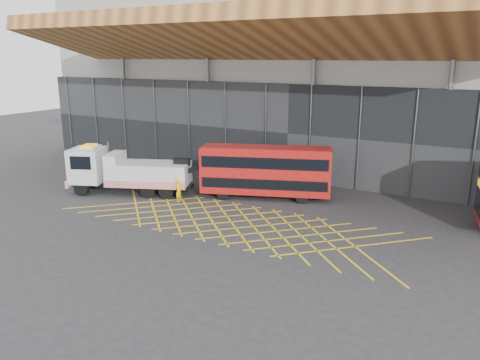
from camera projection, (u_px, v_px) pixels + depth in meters
The scene contains 6 objects.
ground_plane at pixel (190, 214), 31.31m from camera, with size 120.00×120.00×0.00m, color #29292B.
road_markings at pixel (231, 222), 29.78m from camera, with size 23.16×7.16×0.01m.
construction_building at pixel (319, 70), 43.52m from camera, with size 55.00×23.97×18.00m.
recovery_truck at pixel (126, 171), 35.58m from camera, with size 10.53×5.92×3.78m.
bus_towed at pixel (265, 170), 34.28m from camera, with size 9.62×5.35×3.86m.
worker at pixel (179, 190), 33.82m from camera, with size 0.61×0.40×1.66m, color yellow.
Camera 1 is at (17.55, -24.14, 10.30)m, focal length 35.00 mm.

